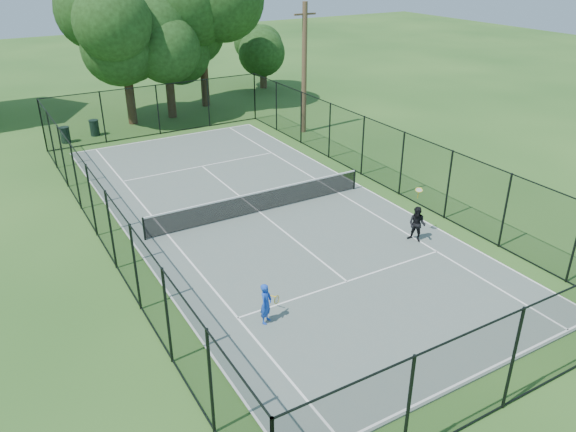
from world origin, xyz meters
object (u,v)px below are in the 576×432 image
trash_bin_left (65,135)px  player_black (417,224)px  utility_pole (304,69)px  player_blue (266,303)px  tennis_net (259,201)px  trash_bin_right (94,128)px

trash_bin_left → player_black: bearing=-64.6°
utility_pole → player_blue: bearing=-125.0°
tennis_net → player_blue: size_ratio=7.64×
utility_pole → player_black: bearing=-104.8°
trash_bin_right → player_blue: 21.70m
tennis_net → utility_pole: 12.33m
trash_bin_right → utility_pole: size_ratio=0.13×
tennis_net → player_black: size_ratio=4.98×
utility_pole → trash_bin_right: bearing=153.2°
player_blue → player_black: player_black is taller
trash_bin_left → player_black: 21.59m
player_black → trash_bin_left: bearing=115.4°
tennis_net → utility_pole: size_ratio=1.34×
utility_pole → player_blue: size_ratio=5.72×
trash_bin_left → trash_bin_right: size_ratio=0.97×
trash_bin_right → player_blue: (0.05, -21.70, 0.23)m
trash_bin_left → trash_bin_right: 1.87m
utility_pole → player_blue: utility_pole is taller
trash_bin_right → player_blue: size_ratio=0.73×
player_blue → tennis_net: bearing=63.9°
trash_bin_right → player_black: (7.48, -20.04, 0.29)m
utility_pole → tennis_net: bearing=-130.8°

